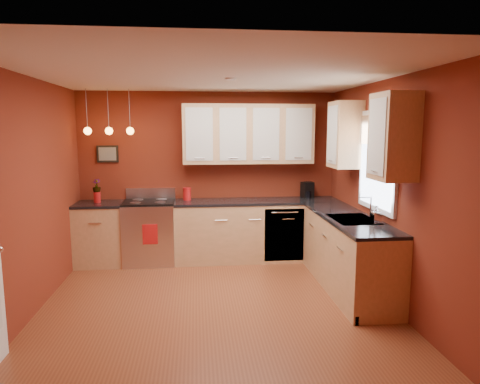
{
  "coord_description": "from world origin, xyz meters",
  "views": [
    {
      "loc": [
        -0.2,
        -4.65,
        2.04
      ],
      "look_at": [
        0.38,
        1.0,
        1.19
      ],
      "focal_mm": 32.0,
      "sensor_mm": 36.0,
      "label": 1
    }
  ],
  "objects": [
    {
      "name": "red_canister",
      "position": [
        -0.35,
        1.91,
        1.04
      ],
      "size": [
        0.13,
        0.13,
        0.19
      ],
      "color": "#B21313",
      "rests_on": "counter_back_right"
    },
    {
      "name": "upper_cabinets_right",
      "position": [
        1.82,
        0.32,
        1.95
      ],
      "size": [
        0.35,
        1.95,
        0.9
      ],
      "primitive_type": "cube",
      "color": "tan",
      "rests_on": "wall_right"
    },
    {
      "name": "flowers",
      "position": [
        -1.68,
        1.83,
        1.19
      ],
      "size": [
        0.15,
        0.15,
        0.21
      ],
      "primitive_type": "imported",
      "rotation": [
        0.0,
        0.0,
        -0.25
      ],
      "color": "#B21313",
      "rests_on": "red_vase"
    },
    {
      "name": "counter_back_right",
      "position": [
        0.73,
        1.8,
        0.92
      ],
      "size": [
        2.54,
        0.62,
        0.04
      ],
      "primitive_type": "cube",
      "color": "black",
      "rests_on": "base_cabinets_back_right"
    },
    {
      "name": "base_cabinets_back_right",
      "position": [
        0.73,
        1.8,
        0.45
      ],
      "size": [
        2.54,
        0.6,
        0.9
      ],
      "primitive_type": "cube",
      "color": "tan",
      "rests_on": "floor"
    },
    {
      "name": "wall_left",
      "position": [
        -2.0,
        0.0,
        1.3
      ],
      "size": [
        0.02,
        4.2,
        2.6
      ],
      "primitive_type": "cube",
      "color": "maroon",
      "rests_on": "floor"
    },
    {
      "name": "wall_front",
      "position": [
        0.0,
        -2.1,
        1.3
      ],
      "size": [
        4.0,
        0.02,
        2.6
      ],
      "primitive_type": "cube",
      "color": "maroon",
      "rests_on": "floor"
    },
    {
      "name": "red_vase",
      "position": [
        -1.68,
        1.83,
        1.02
      ],
      "size": [
        0.1,
        0.1,
        0.16
      ],
      "primitive_type": "cylinder",
      "color": "#B21313",
      "rests_on": "counter_back_left"
    },
    {
      "name": "gas_range",
      "position": [
        -0.92,
        1.8,
        0.48
      ],
      "size": [
        0.76,
        0.64,
        1.11
      ],
      "color": "silver",
      "rests_on": "floor"
    },
    {
      "name": "dishwasher_front",
      "position": [
        1.1,
        1.51,
        0.45
      ],
      "size": [
        0.6,
        0.02,
        0.8
      ],
      "primitive_type": "cube",
      "color": "silver",
      "rests_on": "base_cabinets_back_right"
    },
    {
      "name": "wall_picture",
      "position": [
        -1.55,
        2.08,
        1.65
      ],
      "size": [
        0.32,
        0.03,
        0.26
      ],
      "primitive_type": "cube",
      "color": "black",
      "rests_on": "wall_back"
    },
    {
      "name": "window",
      "position": [
        1.97,
        0.3,
        1.69
      ],
      "size": [
        0.06,
        1.02,
        1.22
      ],
      "color": "white",
      "rests_on": "wall_right"
    },
    {
      "name": "base_cabinets_right",
      "position": [
        1.7,
        0.45,
        0.45
      ],
      "size": [
        0.6,
        2.1,
        0.9
      ],
      "primitive_type": "cube",
      "color": "tan",
      "rests_on": "floor"
    },
    {
      "name": "coffee_maker",
      "position": [
        1.56,
        1.95,
        1.06
      ],
      "size": [
        0.21,
        0.21,
        0.25
      ],
      "rotation": [
        0.0,
        0.0,
        0.3
      ],
      "color": "black",
      "rests_on": "counter_back_right"
    },
    {
      "name": "pendant_lights",
      "position": [
        -1.45,
        1.75,
        2.01
      ],
      "size": [
        0.71,
        0.11,
        0.66
      ],
      "color": "#929398",
      "rests_on": "ceiling"
    },
    {
      "name": "soap_pump",
      "position": [
        1.87,
        0.03,
        1.05
      ],
      "size": [
        0.11,
        0.11,
        0.21
      ],
      "primitive_type": "imported",
      "rotation": [
        0.0,
        0.0,
        0.12
      ],
      "color": "silver",
      "rests_on": "counter_right"
    },
    {
      "name": "wall_right",
      "position": [
        2.0,
        0.0,
        1.3
      ],
      "size": [
        0.02,
        4.2,
        2.6
      ],
      "primitive_type": "cube",
      "color": "maroon",
      "rests_on": "floor"
    },
    {
      "name": "dish_towel",
      "position": [
        -0.88,
        1.47,
        0.52
      ],
      "size": [
        0.22,
        0.01,
        0.29
      ],
      "primitive_type": "cube",
      "color": "#B21313",
      "rests_on": "gas_range"
    },
    {
      "name": "counter_back_left",
      "position": [
        -1.65,
        1.8,
        0.92
      ],
      "size": [
        0.7,
        0.62,
        0.04
      ],
      "primitive_type": "cube",
      "color": "black",
      "rests_on": "base_cabinets_back_left"
    },
    {
      "name": "base_cabinets_back_left",
      "position": [
        -1.65,
        1.8,
        0.45
      ],
      "size": [
        0.7,
        0.6,
        0.9
      ],
      "primitive_type": "cube",
      "color": "tan",
      "rests_on": "floor"
    },
    {
      "name": "floor",
      "position": [
        0.0,
        0.0,
        0.0
      ],
      "size": [
        4.2,
        4.2,
        0.0
      ],
      "primitive_type": "plane",
      "color": "brown",
      "rests_on": "ground"
    },
    {
      "name": "upper_cabinets_back",
      "position": [
        0.6,
        1.93,
        1.95
      ],
      "size": [
        2.0,
        0.35,
        0.9
      ],
      "primitive_type": "cube",
      "color": "tan",
      "rests_on": "wall_back"
    },
    {
      "name": "counter_right",
      "position": [
        1.7,
        0.45,
        0.92
      ],
      "size": [
        0.62,
        2.1,
        0.04
      ],
      "primitive_type": "cube",
      "color": "black",
      "rests_on": "base_cabinets_right"
    },
    {
      "name": "ceiling",
      "position": [
        0.0,
        0.0,
        2.6
      ],
      "size": [
        4.0,
        4.2,
        0.02
      ],
      "primitive_type": "cube",
      "color": "silver",
      "rests_on": "wall_back"
    },
    {
      "name": "wall_back",
      "position": [
        0.0,
        2.1,
        1.3
      ],
      "size": [
        4.0,
        0.02,
        2.6
      ],
      "primitive_type": "cube",
      "color": "maroon",
      "rests_on": "floor"
    },
    {
      "name": "sink",
      "position": [
        1.7,
        0.3,
        0.92
      ],
      "size": [
        0.5,
        0.7,
        0.33
      ],
      "color": "#929398",
      "rests_on": "counter_right"
    }
  ]
}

